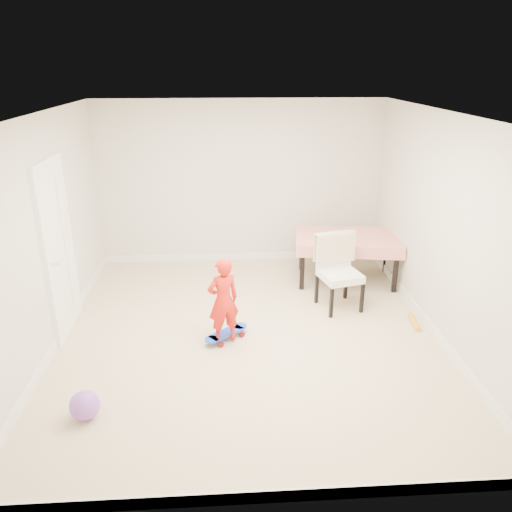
{
  "coord_description": "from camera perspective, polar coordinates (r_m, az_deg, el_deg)",
  "views": [
    {
      "loc": [
        -0.26,
        -5.31,
        3.1
      ],
      "look_at": [
        0.1,
        0.2,
        0.95
      ],
      "focal_mm": 35.0,
      "sensor_mm": 36.0,
      "label": 1
    }
  ],
  "objects": [
    {
      "name": "ground",
      "position": [
        6.15,
        -0.82,
        -8.98
      ],
      "size": [
        5.0,
        5.0,
        0.0
      ],
      "primitive_type": "plane",
      "color": "#C9B28C",
      "rests_on": "ground"
    },
    {
      "name": "ceiling",
      "position": [
        5.34,
        -0.97,
        15.69
      ],
      "size": [
        4.5,
        5.0,
        0.04
      ],
      "primitive_type": "cube",
      "color": "white",
      "rests_on": "wall_back"
    },
    {
      "name": "wall_back",
      "position": [
        8.0,
        -1.79,
        8.26
      ],
      "size": [
        4.5,
        0.04,
        2.6
      ],
      "primitive_type": "cube",
      "color": "beige",
      "rests_on": "ground"
    },
    {
      "name": "wall_front",
      "position": [
        3.36,
        1.29,
        -11.09
      ],
      "size": [
        4.5,
        0.04,
        2.6
      ],
      "primitive_type": "cube",
      "color": "beige",
      "rests_on": "ground"
    },
    {
      "name": "wall_left",
      "position": [
        5.94,
        -22.91,
        1.92
      ],
      "size": [
        0.04,
        5.0,
        2.6
      ],
      "primitive_type": "cube",
      "color": "beige",
      "rests_on": "ground"
    },
    {
      "name": "wall_right",
      "position": [
        6.13,
        20.43,
        2.84
      ],
      "size": [
        0.04,
        5.0,
        2.6
      ],
      "primitive_type": "cube",
      "color": "beige",
      "rests_on": "ground"
    },
    {
      "name": "door",
      "position": [
        6.29,
        -21.67,
        0.47
      ],
      "size": [
        0.11,
        0.94,
        2.11
      ],
      "primitive_type": "cube",
      "color": "white",
      "rests_on": "ground"
    },
    {
      "name": "baseboard_back",
      "position": [
        8.37,
        -1.7,
        -0.02
      ],
      "size": [
        4.5,
        0.02,
        0.12
      ],
      "primitive_type": "cube",
      "color": "white",
      "rests_on": "ground"
    },
    {
      "name": "baseboard_front",
      "position": [
        4.15,
        1.15,
        -25.77
      ],
      "size": [
        4.5,
        0.02,
        0.12
      ],
      "primitive_type": "cube",
      "color": "white",
      "rests_on": "ground"
    },
    {
      "name": "baseboard_left",
      "position": [
        6.43,
        -21.42,
        -8.56
      ],
      "size": [
        0.02,
        5.0,
        0.12
      ],
      "primitive_type": "cube",
      "color": "white",
      "rests_on": "ground"
    },
    {
      "name": "baseboard_right",
      "position": [
        6.61,
        19.14,
        -7.4
      ],
      "size": [
        0.02,
        5.0,
        0.12
      ],
      "primitive_type": "cube",
      "color": "white",
      "rests_on": "ground"
    },
    {
      "name": "dining_table",
      "position": [
        7.61,
        10.27,
        -0.23
      ],
      "size": [
        1.63,
        1.16,
        0.71
      ],
      "primitive_type": null,
      "rotation": [
        0.0,
        0.0,
        -0.14
      ],
      "color": "#B70912",
      "rests_on": "ground"
    },
    {
      "name": "dining_chair",
      "position": [
        6.67,
        9.61,
        -1.96
      ],
      "size": [
        0.69,
        0.75,
        1.0
      ],
      "primitive_type": null,
      "rotation": [
        0.0,
        0.0,
        0.26
      ],
      "color": "beige",
      "rests_on": "ground"
    },
    {
      "name": "skateboard",
      "position": [
        6.06,
        -3.42,
        -9.05
      ],
      "size": [
        0.61,
        0.57,
        0.09
      ],
      "primitive_type": null,
      "rotation": [
        0.0,
        0.0,
        0.71
      ],
      "color": "blue",
      "rests_on": "ground"
    },
    {
      "name": "child",
      "position": [
        5.76,
        -3.76,
        -5.4
      ],
      "size": [
        0.44,
        0.37,
        1.03
      ],
      "primitive_type": "imported",
      "rotation": [
        0.0,
        0.0,
        3.53
      ],
      "color": "red",
      "rests_on": "ground"
    },
    {
      "name": "balloon",
      "position": [
        5.06,
        -19.0,
        -15.85
      ],
      "size": [
        0.28,
        0.28,
        0.28
      ],
      "primitive_type": "sphere",
      "color": "#9153C9",
      "rests_on": "ground"
    },
    {
      "name": "foam_toy",
      "position": [
        6.68,
        17.61,
        -7.18
      ],
      "size": [
        0.1,
        0.4,
        0.06
      ],
      "primitive_type": "cylinder",
      "rotation": [
        1.57,
        0.0,
        -0.09
      ],
      "color": "gold",
      "rests_on": "ground"
    }
  ]
}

